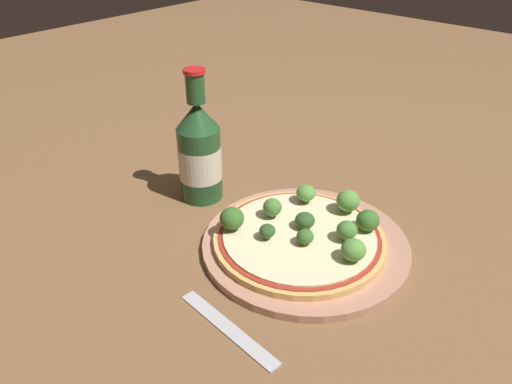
% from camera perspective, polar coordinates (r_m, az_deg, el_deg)
% --- Properties ---
extents(ground_plane, '(3.00, 3.00, 0.00)m').
position_cam_1_polar(ground_plane, '(0.74, 5.62, -6.36)').
color(ground_plane, brown).
extents(plate, '(0.30, 0.30, 0.01)m').
position_cam_1_polar(plate, '(0.73, 5.32, -5.88)').
color(plate, tan).
rests_on(plate, ground_plane).
extents(pizza, '(0.25, 0.25, 0.01)m').
position_cam_1_polar(pizza, '(0.72, 4.95, -5.23)').
color(pizza, tan).
rests_on(pizza, plate).
extents(broccoli_floret_0, '(0.03, 0.03, 0.03)m').
position_cam_1_polar(broccoli_floret_0, '(0.67, 11.08, -6.50)').
color(broccoli_floret_0, '#6B8E51').
rests_on(broccoli_floret_0, pizza).
extents(broccoli_floret_1, '(0.04, 0.04, 0.04)m').
position_cam_1_polar(broccoli_floret_1, '(0.71, -2.78, -3.03)').
color(broccoli_floret_1, '#6B8E51').
rests_on(broccoli_floret_1, pizza).
extents(broccoli_floret_2, '(0.02, 0.02, 0.02)m').
position_cam_1_polar(broccoli_floret_2, '(0.70, 1.31, -4.47)').
color(broccoli_floret_2, '#6B8E51').
rests_on(broccoli_floret_2, pizza).
extents(broccoli_floret_3, '(0.03, 0.03, 0.03)m').
position_cam_1_polar(broccoli_floret_3, '(0.70, 10.34, -4.32)').
color(broccoli_floret_3, '#6B8E51').
rests_on(broccoli_floret_3, pizza).
extents(broccoli_floret_4, '(0.03, 0.03, 0.03)m').
position_cam_1_polar(broccoli_floret_4, '(0.74, 2.06, -1.64)').
color(broccoli_floret_4, '#6B8E51').
rests_on(broccoli_floret_4, pizza).
extents(broccoli_floret_5, '(0.02, 0.02, 0.02)m').
position_cam_1_polar(broccoli_floret_5, '(0.69, 5.63, -5.10)').
color(broccoli_floret_5, '#6B8E51').
rests_on(broccoli_floret_5, pizza).
extents(broccoli_floret_6, '(0.04, 0.04, 0.04)m').
position_cam_1_polar(broccoli_floret_6, '(0.76, 10.47, -0.99)').
color(broccoli_floret_6, '#6B8E51').
rests_on(broccoli_floret_6, pizza).
extents(broccoli_floret_7, '(0.03, 0.03, 0.02)m').
position_cam_1_polar(broccoli_floret_7, '(0.72, 5.61, -3.24)').
color(broccoli_floret_7, '#6B8E51').
rests_on(broccoli_floret_7, pizza).
extents(broccoli_floret_8, '(0.03, 0.03, 0.03)m').
position_cam_1_polar(broccoli_floret_8, '(0.73, 12.66, -3.19)').
color(broccoli_floret_8, '#6B8E51').
rests_on(broccoli_floret_8, pizza).
extents(broccoli_floret_9, '(0.03, 0.03, 0.03)m').
position_cam_1_polar(broccoli_floret_9, '(0.78, 5.74, -0.10)').
color(broccoli_floret_9, '#6B8E51').
rests_on(broccoli_floret_9, pizza).
extents(beer_bottle, '(0.07, 0.07, 0.22)m').
position_cam_1_polar(beer_bottle, '(0.81, -6.60, 4.55)').
color(beer_bottle, '#234C28').
rests_on(beer_bottle, ground_plane).
extents(fork, '(0.03, 0.16, 0.00)m').
position_cam_1_polar(fork, '(0.61, -3.21, -15.23)').
color(fork, '#B2B2B7').
rests_on(fork, ground_plane).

